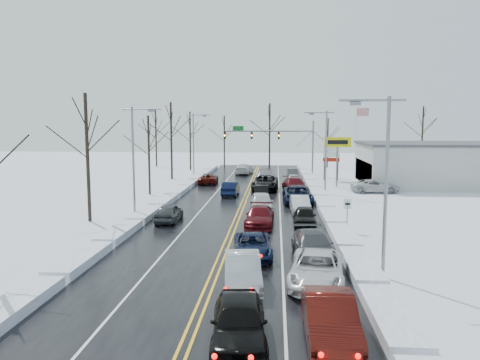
# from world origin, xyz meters

# --- Properties ---
(ground) EXTENTS (160.00, 160.00, 0.00)m
(ground) POSITION_xyz_m (0.00, 0.00, 0.00)
(ground) COLOR silver
(ground) RESTS_ON ground
(road_surface) EXTENTS (14.00, 84.00, 0.01)m
(road_surface) POSITION_xyz_m (0.00, 2.00, 0.01)
(road_surface) COLOR black
(road_surface) RESTS_ON ground
(snow_bank_left) EXTENTS (1.57, 72.00, 0.51)m
(snow_bank_left) POSITION_xyz_m (-7.60, 2.00, 0.00)
(snow_bank_left) COLOR white
(snow_bank_left) RESTS_ON ground
(snow_bank_right) EXTENTS (1.57, 72.00, 0.51)m
(snow_bank_right) POSITION_xyz_m (7.60, 2.00, 0.00)
(snow_bank_right) COLOR white
(snow_bank_right) RESTS_ON ground
(traffic_signal_mast) EXTENTS (13.28, 0.39, 8.00)m
(traffic_signal_mast) POSITION_xyz_m (3.45, 27.99, 5.48)
(traffic_signal_mast) COLOR slate
(traffic_signal_mast) RESTS_ON ground
(tires_plus_sign) EXTENTS (3.20, 0.34, 6.00)m
(tires_plus_sign) POSITION_xyz_m (10.50, 15.99, 4.99)
(tires_plus_sign) COLOR slate
(tires_plus_sign) RESTS_ON ground
(used_vehicles_sign) EXTENTS (2.20, 0.22, 4.65)m
(used_vehicles_sign) POSITION_xyz_m (10.50, 22.00, 3.32)
(used_vehicles_sign) COLOR slate
(used_vehicles_sign) RESTS_ON ground
(speed_limit_sign) EXTENTS (0.55, 0.09, 2.35)m
(speed_limit_sign) POSITION_xyz_m (8.20, -8.00, 1.63)
(speed_limit_sign) COLOR slate
(speed_limit_sign) RESTS_ON ground
(flagpole) EXTENTS (1.87, 1.20, 10.00)m
(flagpole) POSITION_xyz_m (15.17, 30.00, 5.93)
(flagpole) COLOR silver
(flagpole) RESTS_ON ground
(dealership_building) EXTENTS (20.40, 12.40, 5.30)m
(dealership_building) POSITION_xyz_m (23.98, 18.00, 2.66)
(dealership_building) COLOR beige
(dealership_building) RESTS_ON ground
(streetlight_se) EXTENTS (3.20, 0.25, 9.00)m
(streetlight_se) POSITION_xyz_m (8.30, -18.00, 5.31)
(streetlight_se) COLOR slate
(streetlight_se) RESTS_ON ground
(streetlight_ne) EXTENTS (3.20, 0.25, 9.00)m
(streetlight_ne) POSITION_xyz_m (8.30, 10.00, 5.31)
(streetlight_ne) COLOR slate
(streetlight_ne) RESTS_ON ground
(streetlight_sw) EXTENTS (3.20, 0.25, 9.00)m
(streetlight_sw) POSITION_xyz_m (-8.30, -4.00, 5.31)
(streetlight_sw) COLOR slate
(streetlight_sw) RESTS_ON ground
(streetlight_nw) EXTENTS (3.20, 0.25, 9.00)m
(streetlight_nw) POSITION_xyz_m (-8.30, 24.00, 5.31)
(streetlight_nw) COLOR slate
(streetlight_nw) RESTS_ON ground
(tree_left_b) EXTENTS (4.00, 4.00, 10.00)m
(tree_left_b) POSITION_xyz_m (-11.50, -6.00, 6.99)
(tree_left_b) COLOR #2D231C
(tree_left_b) RESTS_ON ground
(tree_left_c) EXTENTS (3.40, 3.40, 8.50)m
(tree_left_c) POSITION_xyz_m (-10.50, 8.00, 5.94)
(tree_left_c) COLOR #2D231C
(tree_left_c) RESTS_ON ground
(tree_left_d) EXTENTS (4.20, 4.20, 10.50)m
(tree_left_d) POSITION_xyz_m (-11.20, 22.00, 7.33)
(tree_left_d) COLOR #2D231C
(tree_left_d) RESTS_ON ground
(tree_left_e) EXTENTS (3.80, 3.80, 9.50)m
(tree_left_e) POSITION_xyz_m (-10.80, 34.00, 6.64)
(tree_left_e) COLOR #2D231C
(tree_left_e) RESTS_ON ground
(tree_far_a) EXTENTS (4.00, 4.00, 10.00)m
(tree_far_a) POSITION_xyz_m (-18.00, 40.00, 6.99)
(tree_far_a) COLOR #2D231C
(tree_far_a) RESTS_ON ground
(tree_far_b) EXTENTS (3.60, 3.60, 9.00)m
(tree_far_b) POSITION_xyz_m (-6.00, 41.00, 6.29)
(tree_far_b) COLOR #2D231C
(tree_far_b) RESTS_ON ground
(tree_far_c) EXTENTS (4.40, 4.40, 11.00)m
(tree_far_c) POSITION_xyz_m (2.00, 39.00, 7.68)
(tree_far_c) COLOR #2D231C
(tree_far_c) RESTS_ON ground
(tree_far_d) EXTENTS (3.40, 3.40, 8.50)m
(tree_far_d) POSITION_xyz_m (12.00, 40.50, 5.94)
(tree_far_d) COLOR #2D231C
(tree_far_d) RESTS_ON ground
(tree_far_e) EXTENTS (4.20, 4.20, 10.50)m
(tree_far_e) POSITION_xyz_m (28.00, 41.00, 7.33)
(tree_far_e) COLOR #2D231C
(tree_far_e) RESTS_ON ground
(queued_car_0) EXTENTS (2.29, 4.93, 1.63)m
(queued_car_0) POSITION_xyz_m (1.85, -25.61, 0.00)
(queued_car_0) COLOR black
(queued_car_0) RESTS_ON ground
(queued_car_1) EXTENTS (2.16, 4.92, 1.57)m
(queued_car_1) POSITION_xyz_m (1.56, -19.83, 0.00)
(queued_car_1) COLOR #A7AAAF
(queued_car_1) RESTS_ON ground
(queued_car_2) EXTENTS (2.51, 4.89, 1.32)m
(queued_car_2) POSITION_xyz_m (1.79, -14.86, 0.00)
(queued_car_2) COLOR black
(queued_car_2) RESTS_ON ground
(queued_car_3) EXTENTS (2.21, 5.12, 1.47)m
(queued_car_3) POSITION_xyz_m (1.92, -6.72, 0.00)
(queued_car_3) COLOR #4F0A10
(queued_car_3) RESTS_ON ground
(queued_car_4) EXTENTS (2.38, 5.11, 1.69)m
(queued_car_4) POSITION_xyz_m (1.88, -1.12, 0.00)
(queued_car_4) COLOR silver
(queued_car_4) RESTS_ON ground
(queued_car_5) EXTENTS (1.58, 4.19, 1.37)m
(queued_car_5) POSITION_xyz_m (1.65, 5.86, 0.00)
(queued_car_5) COLOR black
(queued_car_5) RESTS_ON ground
(queued_car_6) EXTENTS (3.11, 6.28, 1.71)m
(queued_car_6) POSITION_xyz_m (1.88, 12.27, 0.00)
(queued_car_6) COLOR black
(queued_car_6) RESTS_ON ground
(queued_car_7) EXTENTS (2.58, 5.96, 1.71)m
(queued_car_7) POSITION_xyz_m (1.77, 17.44, 0.00)
(queued_car_7) COLOR gray
(queued_car_7) RESTS_ON ground
(queued_car_8) EXTENTS (2.10, 4.28, 1.41)m
(queued_car_8) POSITION_xyz_m (1.84, 23.85, 0.00)
(queued_car_8) COLOR #44090E
(queued_car_8) RESTS_ON ground
(queued_car_9) EXTENTS (1.82, 5.03, 1.65)m
(queued_car_9) POSITION_xyz_m (5.06, -25.16, 0.00)
(queued_car_9) COLOR #450D09
(queued_car_9) RESTS_ON ground
(queued_car_10) EXTENTS (3.24, 5.80, 1.53)m
(queued_car_10) POSITION_xyz_m (5.11, -19.27, 0.00)
(queued_car_10) COLOR silver
(queued_car_10) RESTS_ON ground
(queued_car_11) EXTENTS (2.53, 5.36, 1.51)m
(queued_car_11) POSITION_xyz_m (5.27, -14.87, 0.00)
(queued_car_11) COLOR #3F4144
(queued_car_11) RESTS_ON ground
(queued_car_12) EXTENTS (1.83, 4.21, 1.41)m
(queued_car_12) POSITION_xyz_m (5.33, -6.17, 0.00)
(queued_car_12) COLOR black
(queued_car_12) RESTS_ON ground
(queued_car_13) EXTENTS (1.72, 4.47, 1.45)m
(queued_car_13) POSITION_xyz_m (5.21, -1.23, 0.00)
(queued_car_13) COLOR white
(queued_car_13) RESTS_ON ground
(queued_car_14) EXTENTS (2.86, 5.97, 1.64)m
(queued_car_14) POSITION_xyz_m (5.23, 3.62, 0.00)
(queued_car_14) COLOR black
(queued_car_14) RESTS_ON ground
(queued_car_15) EXTENTS (2.99, 5.78, 1.60)m
(queued_car_15) POSITION_xyz_m (5.20, 10.89, 0.00)
(queued_car_15) COLOR #4A0911
(queued_car_15) RESTS_ON ground
(queued_car_16) EXTENTS (1.95, 4.28, 1.43)m
(queued_car_16) POSITION_xyz_m (5.29, 16.25, 0.00)
(queued_car_16) COLOR white
(queued_car_16) RESTS_ON ground
(queued_car_17) EXTENTS (1.56, 4.09, 1.33)m
(queued_car_17) POSITION_xyz_m (5.43, 23.99, 0.00)
(queued_car_17) COLOR #383B3D
(queued_car_17) RESTS_ON ground
(oncoming_car_0) EXTENTS (1.65, 4.55, 1.49)m
(oncoming_car_0) POSITION_xyz_m (-1.70, 7.99, 0.00)
(oncoming_car_0) COLOR black
(oncoming_car_0) RESTS_ON ground
(oncoming_car_1) EXTENTS (2.36, 4.87, 1.34)m
(oncoming_car_1) POSITION_xyz_m (-5.43, 17.35, 0.00)
(oncoming_car_1) COLOR #530F0B
(oncoming_car_1) RESTS_ON ground
(oncoming_car_2) EXTENTS (2.77, 5.59, 1.56)m
(oncoming_car_2) POSITION_xyz_m (-1.68, 28.89, 0.00)
(oncoming_car_2) COLOR silver
(oncoming_car_2) RESTS_ON ground
(oncoming_car_3) EXTENTS (1.71, 4.24, 1.44)m
(oncoming_car_3) POSITION_xyz_m (-5.26, -5.61, 0.00)
(oncoming_car_3) COLOR #404345
(oncoming_car_3) RESTS_ON ground
(parked_car_0) EXTENTS (5.32, 2.56, 1.46)m
(parked_car_0) POSITION_xyz_m (14.16, 11.37, 0.00)
(parked_car_0) COLOR silver
(parked_car_0) RESTS_ON ground
(parked_car_1) EXTENTS (3.18, 6.17, 1.71)m
(parked_car_1) POSITION_xyz_m (16.92, 16.58, 0.00)
(parked_car_1) COLOR #4A0E09
(parked_car_1) RESTS_ON ground
(parked_car_2) EXTENTS (1.87, 4.20, 1.40)m
(parked_car_2) POSITION_xyz_m (15.11, 22.71, 0.00)
(parked_car_2) COLOR black
(parked_car_2) RESTS_ON ground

